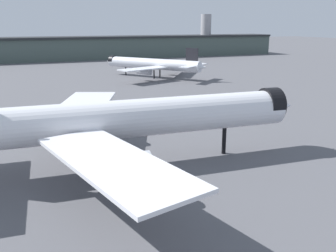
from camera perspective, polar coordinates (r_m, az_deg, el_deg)
The scene contains 4 objects.
ground at distance 56.38m, azimuth -4.02°, elevation -6.79°, with size 900.00×900.00×0.00m, color #56565B.
airliner_near_gate at distance 55.65m, azimuth -7.62°, elevation 0.91°, with size 61.85×56.18×16.90m.
airliner_far_taxiway at distance 150.61m, azimuth -2.33°, elevation 9.67°, with size 37.87×42.56×12.57m.
terminal_building at distance 237.22m, azimuth -10.45°, elevation 12.05°, with size 245.28×29.64×27.71m.
Camera 1 is at (-17.75, -48.94, 21.63)m, focal length 38.86 mm.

